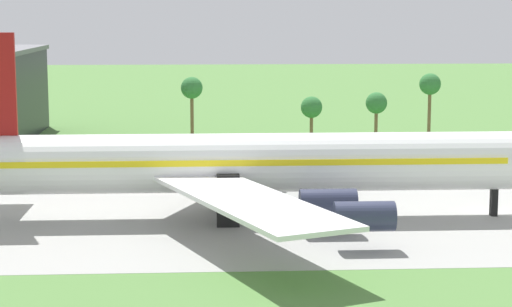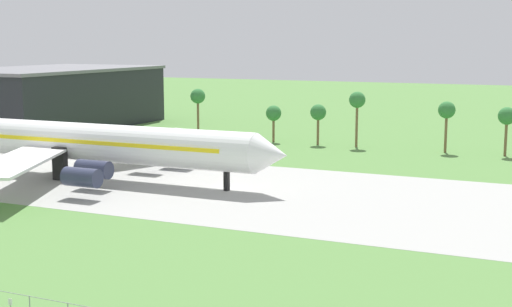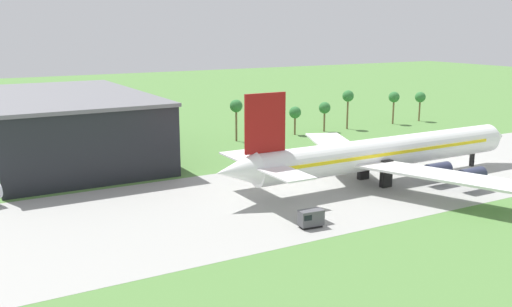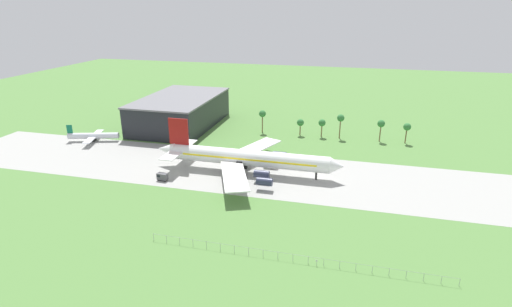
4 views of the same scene
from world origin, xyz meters
The scene contains 6 objects.
ground_plane centered at (0.00, 0.00, 0.00)m, with size 600.00×600.00×0.00m, color #517F3D.
taxiway_strip centered at (0.00, 0.00, 0.01)m, with size 320.00×44.00×0.02m.
jet_airliner centered at (-27.76, -1.19, 6.18)m, with size 76.15×59.96×20.32m.
no_stopping_sign centered at (6.17, -55.31, 1.05)m, with size 0.44×0.08×1.68m.
terminal_building centered at (-80.58, 53.79, 8.07)m, with size 36.72×61.20×16.10m.
palm_tree_row centered at (2.78, 52.29, 8.45)m, with size 74.66×3.60×12.32m.
Camera 2 is at (48.60, -99.66, 23.29)m, focal length 50.00 mm.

